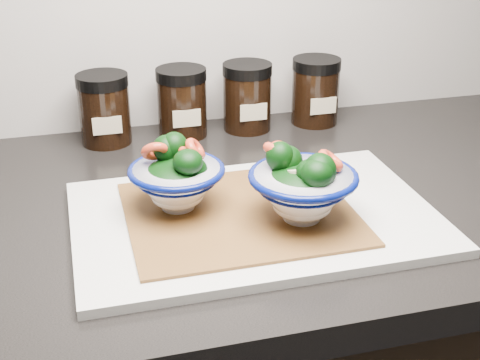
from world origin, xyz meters
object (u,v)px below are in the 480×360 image
object	(u,v)px
bowl_right	(303,186)
spice_jar_a	(104,109)
cutting_board	(254,217)
spice_jar_c	(247,97)
spice_jar_b	(182,102)
spice_jar_d	(315,91)
bowl_left	(178,178)

from	to	relation	value
bowl_right	spice_jar_a	bearing A→B (deg)	120.56
cutting_board	bowl_right	distance (m)	0.08
bowl_right	spice_jar_c	bearing A→B (deg)	85.32
spice_jar_a	spice_jar_c	xyz separation A→B (m)	(0.24, 0.00, 0.00)
spice_jar_b	spice_jar_c	xyz separation A→B (m)	(0.11, 0.00, 0.00)
cutting_board	spice_jar_c	xyz separation A→B (m)	(0.08, 0.32, 0.05)
spice_jar_a	spice_jar_d	size ratio (longest dim) A/B	1.00
bowl_right	spice_jar_a	world-z (taller)	bowl_right
spice_jar_a	spice_jar_c	distance (m)	0.24
cutting_board	spice_jar_b	size ratio (longest dim) A/B	3.98
cutting_board	spice_jar_a	world-z (taller)	spice_jar_a
spice_jar_d	bowl_left	bearing A→B (deg)	-135.88
bowl_left	spice_jar_b	distance (m)	0.29
bowl_left	spice_jar_b	xyz separation A→B (m)	(0.06, 0.28, 0.00)
bowl_left	spice_jar_a	xyz separation A→B (m)	(-0.07, 0.28, 0.00)
cutting_board	spice_jar_b	xyz separation A→B (m)	(-0.03, 0.32, 0.05)
spice_jar_a	spice_jar_b	distance (m)	0.12
bowl_left	bowl_right	distance (m)	0.16
bowl_left	cutting_board	bearing A→B (deg)	-21.91
spice_jar_c	spice_jar_d	bearing A→B (deg)	0.00
spice_jar_c	spice_jar_d	size ratio (longest dim) A/B	1.00
cutting_board	spice_jar_a	xyz separation A→B (m)	(-0.16, 0.32, 0.05)
bowl_left	bowl_right	bearing A→B (deg)	-26.32
bowl_left	spice_jar_b	size ratio (longest dim) A/B	1.07
bowl_left	spice_jar_c	size ratio (longest dim) A/B	1.07
spice_jar_b	spice_jar_c	size ratio (longest dim) A/B	1.00
spice_jar_c	spice_jar_d	world-z (taller)	same
spice_jar_b	spice_jar_c	distance (m)	0.11
cutting_board	spice_jar_a	bearing A→B (deg)	116.27
cutting_board	bowl_left	distance (m)	0.11
bowl_left	spice_jar_c	bearing A→B (deg)	59.08
spice_jar_b	spice_jar_d	distance (m)	0.23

